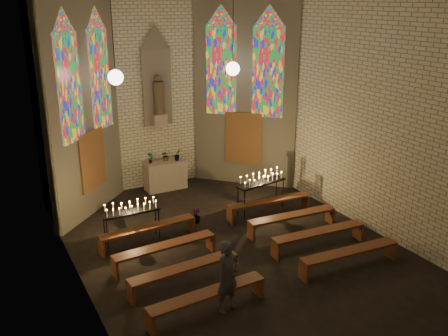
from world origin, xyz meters
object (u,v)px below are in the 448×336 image
Objects in this scene: altar at (165,175)px; votive_stand_right at (261,180)px; votive_stand_left at (131,209)px; visitor at (228,276)px; aisle_flower_pot at (196,216)px.

altar is 3.78m from votive_stand_right.
altar is at bearing 56.22° from votive_stand_left.
votive_stand_left is at bearing 171.72° from votive_stand_right.
visitor is (0.80, -3.97, -0.16)m from votive_stand_left.
altar is 4.04m from votive_stand_left.
votive_stand_right reaches higher than aisle_flower_pot.
aisle_flower_pot is 4.48m from visitor.
visitor is at bearing -77.60° from votive_stand_left.
votive_stand_left is at bearing -171.93° from aisle_flower_pot.
votive_stand_right is at bearing -6.47° from aisle_flower_pot.
aisle_flower_pot is at bearing 56.93° from visitor.
votive_stand_left is 4.06m from visitor.
votive_stand_right is at bearing 1.74° from votive_stand_left.
altar is 0.91× the size of votive_stand_left.
aisle_flower_pot is 2.20m from votive_stand_left.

